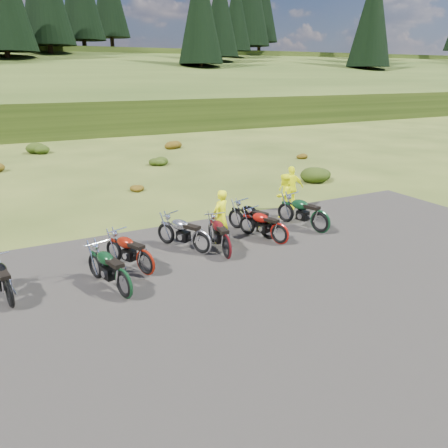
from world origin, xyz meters
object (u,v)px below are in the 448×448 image
motorcycle_0 (12,308)px  person_middle (221,218)px  motorcycle_3 (202,255)px  motorcycle_7 (319,234)px

motorcycle_0 → person_middle: bearing=-86.4°
motorcycle_0 → motorcycle_3: (5.20, 0.87, 0.00)m
motorcycle_3 → motorcycle_0: bearing=71.2°
motorcycle_0 → motorcycle_3: 5.27m
motorcycle_0 → motorcycle_7: (9.48, 0.71, 0.00)m
motorcycle_3 → motorcycle_7: motorcycle_7 is taller
motorcycle_0 → motorcycle_3: bearing=-90.2°
motorcycle_3 → person_middle: (0.93, 0.59, 0.85)m
person_middle → motorcycle_7: bearing=142.9°
motorcycle_0 → person_middle: person_middle is taller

